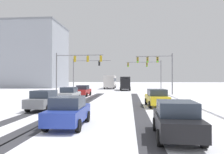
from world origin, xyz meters
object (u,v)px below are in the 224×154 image
traffic_signal_near_right (157,65)px  car_blue_fifth (68,111)px  bus_oncoming (110,81)px  traffic_signal_far_right (148,69)px  traffic_signal_far_left (84,69)px  car_yellow_cab_third (157,98)px  car_silver_second (69,94)px  car_grey_fourth (45,100)px  office_building_far_left_block (27,56)px  car_black_sixth (176,119)px  traffic_signal_near_left (75,64)px  box_truck_delivery (125,83)px  car_red_lead (83,91)px

traffic_signal_near_right → car_blue_fifth: bearing=-108.7°
bus_oncoming → traffic_signal_far_right: bearing=-49.6°
traffic_signal_far_left → traffic_signal_near_right: (13.28, -7.72, 0.26)m
bus_oncoming → car_yellow_cab_third: bearing=-78.3°
car_yellow_cab_third → bus_oncoming: size_ratio=0.38×
traffic_signal_far_right → car_silver_second: bearing=-116.6°
car_yellow_cab_third → traffic_signal_near_right: bearing=82.4°
car_grey_fourth → office_building_far_left_block: office_building_far_left_block is taller
office_building_far_left_block → car_yellow_cab_third: bearing=-52.1°
car_black_sixth → bus_oncoming: (-7.04, 47.30, 1.18)m
car_grey_fourth → car_black_sixth: bearing=-40.8°
car_black_sixth → office_building_far_left_block: bearing=121.5°
car_black_sixth → car_blue_fifth: bearing=160.3°
bus_oncoming → car_silver_second: bearing=-93.3°
car_silver_second → car_blue_fifth: 13.37m
car_blue_fifth → bus_oncoming: bus_oncoming is taller
car_silver_second → car_grey_fourth: same height
traffic_signal_near_left → car_grey_fourth: size_ratio=1.74×
traffic_signal_far_right → box_truck_delivery: (-4.96, 2.41, -3.07)m
car_yellow_cab_third → car_grey_fourth: 9.98m
traffic_signal_far_right → bus_oncoming: traffic_signal_far_right is taller
traffic_signal_near_left → car_grey_fourth: bearing=-85.6°
car_red_lead → bus_oncoming: (1.80, 25.58, 1.18)m
car_black_sixth → office_building_far_left_block: size_ratio=0.20×
traffic_signal_far_right → car_red_lead: (-10.85, -14.93, -3.88)m
traffic_signal_far_left → car_black_sixth: bearing=-71.3°
bus_oncoming → box_truck_delivery: (4.09, -8.24, -0.36)m
traffic_signal_far_left → car_silver_second: (2.00, -17.54, -3.70)m
traffic_signal_far_left → bus_oncoming: traffic_signal_far_left is taller
traffic_signal_near_left → car_silver_second: 8.62m
car_yellow_cab_third → car_blue_fifth: size_ratio=1.01×
traffic_signal_far_right → car_red_lead: traffic_signal_far_right is taller
traffic_signal_far_right → car_grey_fourth: size_ratio=1.75×
traffic_signal_near_right → car_yellow_cab_third: (-1.84, -13.88, -3.96)m
traffic_signal_far_right → traffic_signal_near_right: bearing=-88.4°
traffic_signal_near_left → box_truck_delivery: traffic_signal_near_left is taller
bus_oncoming → box_truck_delivery: bearing=-63.6°
traffic_signal_near_right → office_building_far_left_block: size_ratio=0.30×
car_grey_fourth → traffic_signal_near_right: bearing=55.9°
car_yellow_cab_third → car_blue_fifth: (-5.84, -8.82, 0.00)m
bus_oncoming → traffic_signal_near_right: bearing=-67.5°
traffic_signal_near_left → car_black_sixth: bearing=-65.5°
traffic_signal_far_left → traffic_signal_near_right: same height
car_red_lead → car_grey_fourth: same height
traffic_signal_far_left → car_yellow_cab_third: size_ratio=1.80×
car_yellow_cab_third → car_grey_fourth: bearing=-162.9°
traffic_signal_far_left → car_grey_fourth: (1.90, -24.52, -3.70)m
car_blue_fifth → office_building_far_left_block: (-27.53, 51.65, 8.64)m
traffic_signal_far_right → car_grey_fourth: (-11.05, -28.85, -3.88)m
traffic_signal_near_left → bus_oncoming: traffic_signal_near_left is taller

